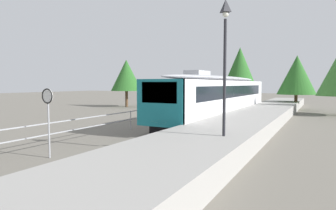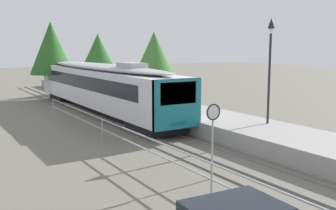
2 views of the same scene
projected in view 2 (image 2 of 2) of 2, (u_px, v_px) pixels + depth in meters
ground_plane at (101, 138)px, 20.98m from camera, size 160.00×160.00×0.00m
track_rails at (150, 131)px, 22.53m from camera, size 3.20×60.00×0.14m
commuter_train at (101, 84)px, 28.40m from camera, size 2.82×20.93×3.74m
station_platform at (196, 119)px, 24.16m from camera, size 3.90×60.00×0.90m
platform_lamp_mid_platform at (270, 51)px, 19.75m from camera, size 0.34×0.34×5.35m
speed_limit_sign at (213, 122)px, 14.12m from camera, size 0.61×0.10×2.81m
carpark_fence at (212, 173)px, 12.27m from camera, size 0.06×36.06×1.25m
tree_behind_carpark at (98, 55)px, 41.34m from camera, size 4.26×4.26×6.23m
tree_distant_left at (154, 54)px, 39.53m from camera, size 4.17×4.17×6.39m
tree_distant_centre at (51, 48)px, 35.62m from camera, size 3.93×3.93×7.13m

